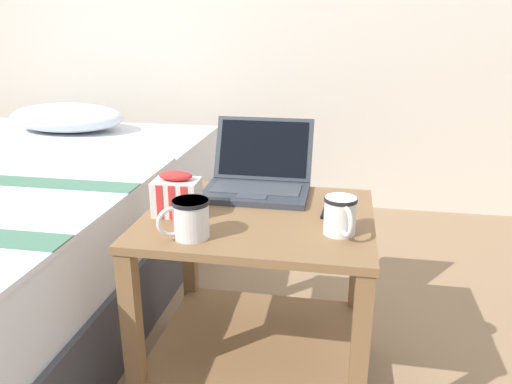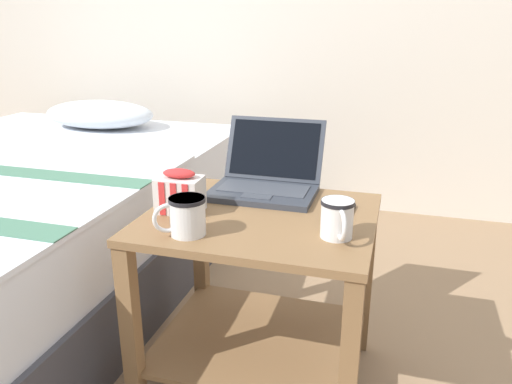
{
  "view_description": "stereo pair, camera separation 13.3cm",
  "coord_description": "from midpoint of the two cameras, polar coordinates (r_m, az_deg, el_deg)",
  "views": [
    {
      "loc": [
        0.23,
        -1.28,
        1.06
      ],
      "look_at": [
        0.0,
        -0.04,
        0.63
      ],
      "focal_mm": 35.0,
      "sensor_mm": 36.0,
      "label": 1
    },
    {
      "loc": [
        0.35,
        -1.25,
        1.06
      ],
      "look_at": [
        0.0,
        -0.04,
        0.63
      ],
      "focal_mm": 35.0,
      "sensor_mm": 36.0,
      "label": 2
    }
  ],
  "objects": [
    {
      "name": "ground_plane",
      "position": [
        1.68,
        -2.15,
        -20.37
      ],
      "size": [
        8.0,
        8.0,
        0.0
      ],
      "primitive_type": "plane",
      "color": "#937556"
    },
    {
      "name": "bedside_table",
      "position": [
        1.48,
        -2.32,
        -9.7
      ],
      "size": [
        0.63,
        0.55,
        0.55
      ],
      "color": "olive",
      "rests_on": "ground_plane"
    },
    {
      "name": "laptop",
      "position": [
        1.57,
        -2.17,
        1.61
      ],
      "size": [
        0.32,
        0.31,
        0.21
      ],
      "color": "#333842",
      "rests_on": "bedside_table"
    },
    {
      "name": "mug_front_left",
      "position": [
        1.26,
        6.67,
        -2.58
      ],
      "size": [
        0.08,
        0.12,
        0.1
      ],
      "color": "white",
      "rests_on": "bedside_table"
    },
    {
      "name": "mug_front_right",
      "position": [
        1.25,
        -10.62,
        -2.88
      ],
      "size": [
        0.12,
        0.1,
        0.1
      ],
      "color": "white",
      "rests_on": "bedside_table"
    },
    {
      "name": "snack_bag",
      "position": [
        1.4,
        -11.75,
        -0.41
      ],
      "size": [
        0.13,
        0.1,
        0.12
      ],
      "color": "silver",
      "rests_on": "bedside_table"
    },
    {
      "name": "cell_phone",
      "position": [
        1.43,
        6.49,
        -2.0
      ],
      "size": [
        0.08,
        0.15,
        0.01
      ],
      "color": "black",
      "rests_on": "bedside_table"
    }
  ]
}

